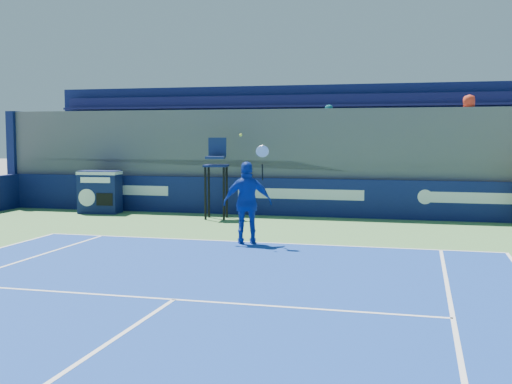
# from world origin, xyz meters

# --- Properties ---
(back_hoarding) EXTENTS (20.40, 0.21, 1.20)m
(back_hoarding) POSITION_xyz_m (0.00, 17.10, 0.60)
(back_hoarding) COLOR #0D154B
(back_hoarding) RESTS_ON ground
(match_clock) EXTENTS (1.38, 0.84, 1.40)m
(match_clock) POSITION_xyz_m (-6.50, 16.28, 0.74)
(match_clock) COLOR #0E1746
(match_clock) RESTS_ON ground
(umpire_chair) EXTENTS (0.79, 0.79, 2.48)m
(umpire_chair) POSITION_xyz_m (-2.37, 15.88, 1.53)
(umpire_chair) COLOR black
(umpire_chair) RESTS_ON ground
(tennis_player) EXTENTS (1.21, 0.76, 2.57)m
(tennis_player) POSITION_xyz_m (-0.25, 11.68, 0.98)
(tennis_player) COLOR #1436A3
(tennis_player) RESTS_ON apron
(stadium_seating) EXTENTS (21.00, 4.05, 4.40)m
(stadium_seating) POSITION_xyz_m (0.00, 19.15, 1.83)
(stadium_seating) COLOR #505055
(stadium_seating) RESTS_ON ground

